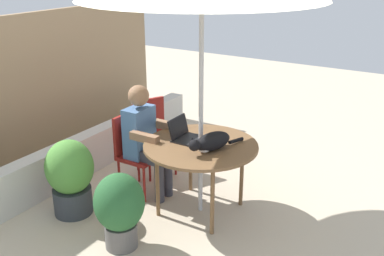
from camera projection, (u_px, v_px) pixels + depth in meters
The scene contains 11 objects.
ground_plane at pixel (200, 210), 4.64m from camera, with size 14.00×14.00×0.00m, color #BCAD93.
fence_back at pixel (31, 90), 5.49m from camera, with size 4.53×0.08×1.84m, color #937756.
planter_wall_low at pixel (83, 155), 5.35m from camera, with size 4.08×0.20×0.48m, color beige.
patio_table at pixel (201, 149), 4.40m from camera, with size 1.13×1.13×0.73m.
chair_occupied at pixel (134, 147), 4.87m from camera, with size 0.40×0.40×0.88m.
chair_empty at pixel (152, 130), 5.33m from camera, with size 0.54×0.54×0.88m.
person_seated at pixel (145, 135), 4.73m from camera, with size 0.48×0.48×1.22m.
laptop at pixel (183, 133), 4.50m from camera, with size 0.30×0.25×0.21m.
cat at pixel (211, 142), 4.22m from camera, with size 0.62×0.32×0.17m.
potted_plant_near_fence at pixel (120, 207), 3.93m from camera, with size 0.45×0.45×0.71m.
potted_plant_by_chair at pixel (70, 175), 4.45m from camera, with size 0.48×0.48×0.79m.
Camera 1 is at (-3.48, -2.04, 2.46)m, focal length 42.06 mm.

